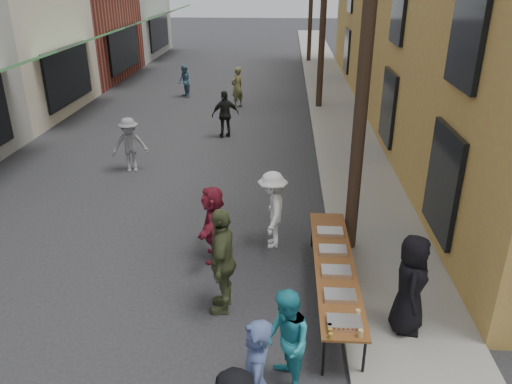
# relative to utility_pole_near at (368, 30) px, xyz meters

# --- Properties ---
(ground) EXTENTS (120.00, 120.00, 0.00)m
(ground) POSITION_rel_utility_pole_near_xyz_m (-4.30, -3.00, -4.50)
(ground) COLOR #28282B
(ground) RESTS_ON ground
(sidewalk) EXTENTS (2.20, 60.00, 0.10)m
(sidewalk) POSITION_rel_utility_pole_near_xyz_m (0.70, 12.00, -4.45)
(sidewalk) COLOR gray
(sidewalk) RESTS_ON ground
(utility_pole_near) EXTENTS (0.26, 0.26, 9.00)m
(utility_pole_near) POSITION_rel_utility_pole_near_xyz_m (0.00, 0.00, 0.00)
(utility_pole_near) COLOR #2D2116
(utility_pole_near) RESTS_ON ground
(serving_table) EXTENTS (0.70, 4.00, 0.75)m
(serving_table) POSITION_rel_utility_pole_near_xyz_m (-0.50, -1.81, -3.79)
(serving_table) COLOR brown
(serving_table) RESTS_ON ground
(catering_tray_sausage) EXTENTS (0.50, 0.33, 0.08)m
(catering_tray_sausage) POSITION_rel_utility_pole_near_xyz_m (-0.50, -3.46, -3.71)
(catering_tray_sausage) COLOR maroon
(catering_tray_sausage) RESTS_ON serving_table
(catering_tray_foil_b) EXTENTS (0.50, 0.33, 0.08)m
(catering_tray_foil_b) POSITION_rel_utility_pole_near_xyz_m (-0.50, -2.81, -3.71)
(catering_tray_foil_b) COLOR #B2B2B7
(catering_tray_foil_b) RESTS_ON serving_table
(catering_tray_buns) EXTENTS (0.50, 0.33, 0.08)m
(catering_tray_buns) POSITION_rel_utility_pole_near_xyz_m (-0.50, -2.11, -3.71)
(catering_tray_buns) COLOR tan
(catering_tray_buns) RESTS_ON serving_table
(catering_tray_foil_d) EXTENTS (0.50, 0.33, 0.08)m
(catering_tray_foil_d) POSITION_rel_utility_pole_near_xyz_m (-0.50, -1.41, -3.71)
(catering_tray_foil_d) COLOR #B2B2B7
(catering_tray_foil_d) RESTS_ON serving_table
(catering_tray_buns_end) EXTENTS (0.50, 0.33, 0.08)m
(catering_tray_buns_end) POSITION_rel_utility_pole_near_xyz_m (-0.50, -0.71, -3.71)
(catering_tray_buns_end) COLOR tan
(catering_tray_buns_end) RESTS_ON serving_table
(condiment_jar_a) EXTENTS (0.07, 0.07, 0.08)m
(condiment_jar_a) POSITION_rel_utility_pole_near_xyz_m (-0.72, -3.76, -3.71)
(condiment_jar_a) COLOR #A57F26
(condiment_jar_a) RESTS_ON serving_table
(condiment_jar_b) EXTENTS (0.07, 0.07, 0.08)m
(condiment_jar_b) POSITION_rel_utility_pole_near_xyz_m (-0.72, -3.66, -3.71)
(condiment_jar_b) COLOR #A57F26
(condiment_jar_b) RESTS_ON serving_table
(condiment_jar_c) EXTENTS (0.07, 0.07, 0.08)m
(condiment_jar_c) POSITION_rel_utility_pole_near_xyz_m (-0.72, -3.56, -3.71)
(condiment_jar_c) COLOR #A57F26
(condiment_jar_c) RESTS_ON serving_table
(cup_stack) EXTENTS (0.08, 0.08, 0.12)m
(cup_stack) POSITION_rel_utility_pole_near_xyz_m (-0.30, -3.71, -3.69)
(cup_stack) COLOR tan
(cup_stack) RESTS_ON serving_table
(guest_front_b) EXTENTS (0.48, 0.69, 1.81)m
(guest_front_b) POSITION_rel_utility_pole_near_xyz_m (-1.72, -4.83, -3.60)
(guest_front_b) COLOR #435382
(guest_front_b) RESTS_ON ground
(guest_front_c) EXTENTS (0.79, 0.91, 1.59)m
(guest_front_c) POSITION_rel_utility_pole_near_xyz_m (-1.34, -3.94, -3.70)
(guest_front_c) COLOR teal
(guest_front_c) RESTS_ON ground
(guest_front_d) EXTENTS (0.65, 1.11, 1.70)m
(guest_front_d) POSITION_rel_utility_pole_near_xyz_m (-1.65, 0.09, -3.65)
(guest_front_d) COLOR white
(guest_front_d) RESTS_ON ground
(guest_front_e) EXTENTS (0.51, 1.15, 1.95)m
(guest_front_e) POSITION_rel_utility_pole_near_xyz_m (-2.43, -2.18, -3.53)
(guest_front_e) COLOR #4D5431
(guest_front_e) RESTS_ON ground
(guest_queue_back) EXTENTS (0.55, 1.51, 1.60)m
(guest_queue_back) POSITION_rel_utility_pole_near_xyz_m (-2.83, -0.51, -3.70)
(guest_queue_back) COLOR maroon
(guest_queue_back) RESTS_ON ground
(server) EXTENTS (0.70, 0.92, 1.70)m
(server) POSITION_rel_utility_pole_near_xyz_m (0.61, -2.66, -3.55)
(server) COLOR black
(server) RESTS_ON sidewalk
(passerby_left) EXTENTS (1.17, 0.87, 1.62)m
(passerby_left) POSITION_rel_utility_pole_near_xyz_m (-5.94, 4.24, -3.69)
(passerby_left) COLOR gray
(passerby_left) RESTS_ON ground
(passerby_mid) EXTENTS (1.06, 0.73, 1.66)m
(passerby_mid) POSITION_rel_utility_pole_near_xyz_m (-3.54, 7.68, -3.67)
(passerby_mid) COLOR black
(passerby_mid) RESTS_ON ground
(passerby_right) EXTENTS (0.73, 0.76, 1.75)m
(passerby_right) POSITION_rel_utility_pole_near_xyz_m (-3.52, 11.94, -3.63)
(passerby_right) COLOR brown
(passerby_right) RESTS_ON ground
(passerby_far) EXTENTS (0.87, 0.91, 1.48)m
(passerby_far) POSITION_rel_utility_pole_near_xyz_m (-6.14, 13.67, -3.76)
(passerby_far) COLOR #466F88
(passerby_far) RESTS_ON ground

